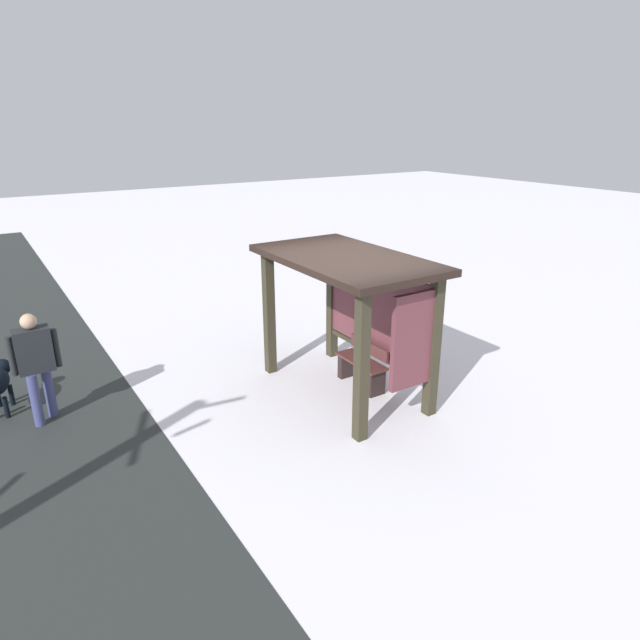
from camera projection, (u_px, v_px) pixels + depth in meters
The scene contains 4 objects.
ground_plane at pixel (344, 390), 8.99m from camera, with size 60.00×60.00×0.00m, color white.
bus_shelter at pixel (358, 292), 8.44m from camera, with size 3.03×1.73×2.25m.
bench_left_inside at pixel (362, 367), 9.06m from camera, with size 1.00×0.35×0.74m.
person_walking at pixel (36, 359), 7.76m from camera, with size 0.35×0.66×1.66m.
Camera 1 is at (6.55, -4.70, 4.16)m, focal length 30.86 mm.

